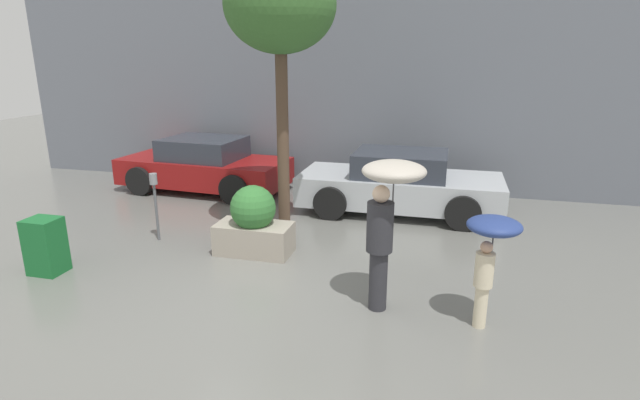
{
  "coord_description": "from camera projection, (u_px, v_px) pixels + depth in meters",
  "views": [
    {
      "loc": [
        2.62,
        -6.02,
        3.38
      ],
      "look_at": [
        0.69,
        1.6,
        1.05
      ],
      "focal_mm": 28.0,
      "sensor_mm": 36.0,
      "label": 1
    }
  ],
  "objects": [
    {
      "name": "ground_plane",
      "position": [
        246.0,
        297.0,
        7.17
      ],
      "size": [
        40.0,
        40.0,
        0.0
      ],
      "primitive_type": "plane",
      "color": "slate"
    },
    {
      "name": "building_facade",
      "position": [
        342.0,
        69.0,
        12.36
      ],
      "size": [
        18.0,
        0.3,
        6.0
      ],
      "color": "slate",
      "rests_on": "ground"
    },
    {
      "name": "planter_box",
      "position": [
        254.0,
        223.0,
        8.61
      ],
      "size": [
        1.31,
        0.78,
        1.22
      ],
      "color": "#9E9384",
      "rests_on": "ground"
    },
    {
      "name": "person_adult",
      "position": [
        387.0,
        204.0,
        6.46
      ],
      "size": [
        0.83,
        0.83,
        2.06
      ],
      "rotation": [
        0.0,
        0.0,
        0.39
      ],
      "color": "#2D2D33",
      "rests_on": "ground"
    },
    {
      "name": "person_child",
      "position": [
        491.0,
        244.0,
        6.13
      ],
      "size": [
        0.67,
        0.67,
        1.45
      ],
      "rotation": [
        0.0,
        0.0,
        0.82
      ],
      "color": "beige",
      "rests_on": "ground"
    },
    {
      "name": "parked_car_near",
      "position": [
        400.0,
        184.0,
        10.87
      ],
      "size": [
        4.34,
        2.03,
        1.34
      ],
      "rotation": [
        0.0,
        0.0,
        1.56
      ],
      "color": "#B7BCC1",
      "rests_on": "ground"
    },
    {
      "name": "parked_car_far",
      "position": [
        205.0,
        166.0,
        12.58
      ],
      "size": [
        4.29,
        2.24,
        1.34
      ],
      "rotation": [
        0.0,
        0.0,
        1.5
      ],
      "color": "maroon",
      "rests_on": "ground"
    },
    {
      "name": "street_tree",
      "position": [
        280.0,
        8.0,
        8.56
      ],
      "size": [
        1.95,
        1.95,
        5.0
      ],
      "color": "brown",
      "rests_on": "ground"
    },
    {
      "name": "parking_meter",
      "position": [
        155.0,
        193.0,
        9.11
      ],
      "size": [
        0.14,
        0.14,
        1.28
      ],
      "color": "#595B60",
      "rests_on": "ground"
    },
    {
      "name": "newspaper_box",
      "position": [
        45.0,
        246.0,
        7.86
      ],
      "size": [
        0.5,
        0.44,
        0.9
      ],
      "color": "#19662D",
      "rests_on": "ground"
    }
  ]
}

